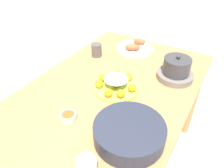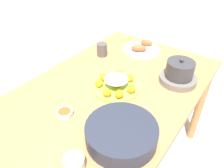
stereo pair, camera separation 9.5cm
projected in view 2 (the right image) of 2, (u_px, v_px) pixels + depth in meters
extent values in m
plane|color=#B2A899|center=(109.00, 168.00, 1.70)|extent=(12.00, 12.00, 0.00)
cylinder|color=#A87547|center=(118.00, 73.00, 2.11)|extent=(0.06, 0.06, 0.73)
cylinder|color=#A87547|center=(200.00, 105.00, 1.74)|extent=(0.06, 0.06, 0.73)
cube|color=#A87547|center=(108.00, 92.00, 1.26)|extent=(1.46, 0.89, 0.03)
cylinder|color=#99CC4C|center=(116.00, 88.00, 1.25)|extent=(0.27, 0.27, 0.02)
sphere|color=orange|center=(107.00, 93.00, 1.17)|extent=(0.05, 0.05, 0.05)
sphere|color=orange|center=(119.00, 94.00, 1.16)|extent=(0.05, 0.05, 0.05)
sphere|color=orange|center=(131.00, 89.00, 1.19)|extent=(0.05, 0.05, 0.05)
sphere|color=orange|center=(130.00, 78.00, 1.28)|extent=(0.05, 0.05, 0.05)
sphere|color=orange|center=(120.00, 74.00, 1.31)|extent=(0.05, 0.05, 0.05)
sphere|color=orange|center=(103.00, 77.00, 1.28)|extent=(0.05, 0.05, 0.05)
sphere|color=orange|center=(99.00, 83.00, 1.24)|extent=(0.05, 0.05, 0.05)
ellipsoid|color=white|center=(116.00, 79.00, 1.22)|extent=(0.14, 0.14, 0.02)
sphere|color=orange|center=(116.00, 83.00, 1.23)|extent=(0.05, 0.05, 0.05)
cylinder|color=#232838|center=(121.00, 133.00, 0.94)|extent=(0.31, 0.31, 0.08)
cylinder|color=brown|center=(122.00, 128.00, 0.92)|extent=(0.26, 0.26, 0.01)
cylinder|color=beige|center=(65.00, 113.00, 1.08)|extent=(0.08, 0.08, 0.03)
cylinder|color=#9E4C1E|center=(64.00, 112.00, 1.07)|extent=(0.06, 0.06, 0.01)
cylinder|color=silver|center=(142.00, 50.00, 1.64)|extent=(0.27, 0.27, 0.01)
ellipsoid|color=#D1512D|center=(139.00, 48.00, 1.59)|extent=(0.10, 0.12, 0.05)
ellipsoid|color=#D1512D|center=(147.00, 43.00, 1.66)|extent=(0.06, 0.10, 0.05)
cylinder|color=#4C4747|center=(102.00, 50.00, 1.55)|extent=(0.07, 0.07, 0.09)
cylinder|color=beige|center=(74.00, 164.00, 0.83)|extent=(0.08, 0.08, 0.06)
cylinder|color=#66605B|center=(178.00, 79.00, 1.30)|extent=(0.22, 0.22, 0.04)
cylinder|color=#333338|center=(180.00, 69.00, 1.26)|extent=(0.16, 0.16, 0.10)
sphere|color=#333338|center=(182.00, 60.00, 1.23)|extent=(0.02, 0.02, 0.02)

